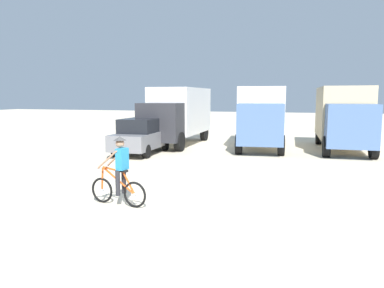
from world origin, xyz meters
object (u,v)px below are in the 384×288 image
object	(u,v)px
box_truck_white_box	(261,114)
sedan_parked	(141,136)
box_truck_tan_camper	(343,115)
cyclist_orange_shirt	(119,174)
box_truck_avon_van	(178,113)

from	to	relation	value
box_truck_white_box	sedan_parked	size ratio (longest dim) A/B	1.63
box_truck_tan_camper	sedan_parked	distance (m)	10.65
cyclist_orange_shirt	box_truck_tan_camper	bearing A→B (deg)	63.34
sedan_parked	box_truck_white_box	bearing A→B (deg)	37.31
box_truck_white_box	cyclist_orange_shirt	xyz separation A→B (m)	(-2.07, -12.33, -1.03)
sedan_parked	cyclist_orange_shirt	bearing A→B (deg)	-68.12
box_truck_avon_van	box_truck_white_box	world-z (taller)	same
box_truck_avon_van	sedan_parked	distance (m)	4.18
box_truck_white_box	cyclist_orange_shirt	world-z (taller)	box_truck_white_box
sedan_parked	cyclist_orange_shirt	size ratio (longest dim) A/B	2.35
cyclist_orange_shirt	box_truck_avon_van	bearing A→B (deg)	102.95
box_truck_white_box	box_truck_avon_van	bearing A→B (deg)	-179.26
box_truck_white_box	sedan_parked	distance (m)	6.84
cyclist_orange_shirt	sedan_parked	bearing A→B (deg)	111.88
box_truck_avon_van	box_truck_white_box	xyz separation A→B (m)	(4.90, 0.06, 0.00)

